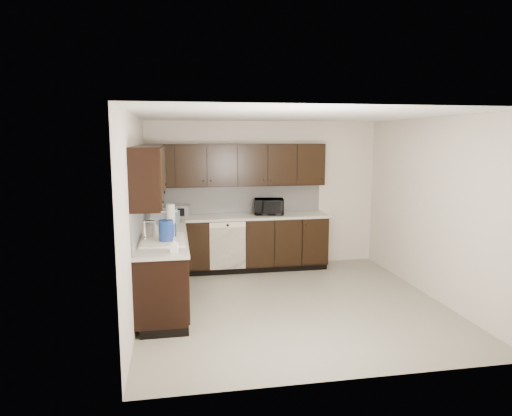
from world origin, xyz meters
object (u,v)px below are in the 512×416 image
(toaster_oven, at_px, (180,211))
(storage_bin, at_px, (162,216))
(sink, at_px, (163,245))
(blue_pitcher, at_px, (166,231))
(microwave, at_px, (269,207))

(toaster_oven, distance_m, storage_bin, 0.48)
(sink, height_order, toaster_oven, sink)
(blue_pitcher, bearing_deg, sink, 122.25)
(storage_bin, relative_size, blue_pitcher, 1.68)
(microwave, xyz_separation_m, storage_bin, (-1.76, -0.36, -0.04))
(microwave, height_order, storage_bin, microwave)
(toaster_oven, bearing_deg, blue_pitcher, -87.64)
(toaster_oven, bearing_deg, microwave, 7.24)
(microwave, relative_size, blue_pitcher, 1.75)
(microwave, bearing_deg, blue_pitcher, -124.06)
(sink, height_order, storage_bin, sink)
(sink, height_order, microwave, microwave)
(sink, relative_size, toaster_oven, 2.67)
(sink, xyz_separation_m, blue_pitcher, (0.05, -0.09, 0.20))
(storage_bin, bearing_deg, blue_pitcher, -86.24)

